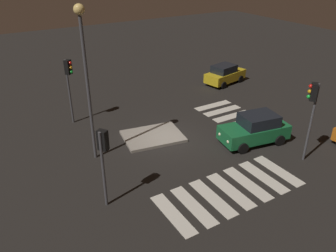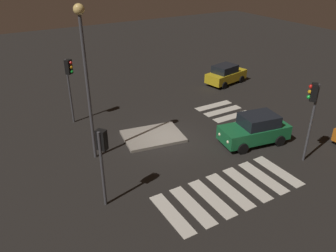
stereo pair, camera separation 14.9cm
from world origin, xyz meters
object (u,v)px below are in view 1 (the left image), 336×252
traffic_light_south (103,150)px  street_lamp (85,62)px  car_green (255,129)px  traffic_island (153,136)px  traffic_light_east (312,103)px  car_yellow (225,74)px  traffic_light_west (69,76)px

traffic_light_south → street_lamp: size_ratio=0.46×
traffic_light_south → car_green: bearing=-29.8°
traffic_island → traffic_light_east: 9.82m
car_yellow → traffic_light_south: bearing=-158.1°
traffic_light_west → traffic_light_south: size_ratio=1.16×
traffic_light_east → traffic_light_west: (-9.89, 11.57, -0.09)m
car_green → street_lamp: (-9.29, 3.49, 4.88)m
car_green → traffic_light_west: bearing=-34.4°
car_yellow → car_green: bearing=-131.2°
car_green → car_yellow: bearing=-110.0°
car_green → street_lamp: size_ratio=0.53×
car_green → traffic_light_west: traffic_light_west is taller
street_lamp → traffic_light_south: bearing=-102.3°
car_yellow → traffic_light_west: bearing=172.2°
car_green → traffic_island: bearing=-26.7°
traffic_island → street_lamp: size_ratio=0.48×
traffic_island → traffic_light_west: bearing=127.7°
car_yellow → street_lamp: 16.69m
traffic_light_west → traffic_light_south: 9.51m
traffic_light_south → street_lamp: 5.19m
traffic_island → traffic_light_south: size_ratio=1.06×
traffic_island → traffic_light_east: (6.19, -6.79, 3.47)m
car_yellow → traffic_light_south: size_ratio=1.08×
car_green → traffic_light_south: 10.46m
car_green → traffic_light_south: bearing=14.0°
traffic_island → traffic_light_south: bearing=-137.2°
traffic_light_east → traffic_light_west: size_ratio=1.03×
traffic_island → street_lamp: 7.03m
traffic_light_east → traffic_island: bearing=-0.1°
car_green → traffic_light_east: 4.05m
traffic_light_west → car_green: bearing=7.6°
traffic_light_south → car_yellow: bearing=-0.7°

